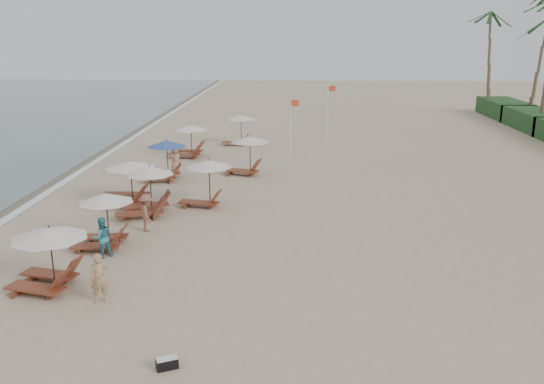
{
  "coord_description": "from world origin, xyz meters",
  "views": [
    {
      "loc": [
        1.67,
        -19.84,
        8.04
      ],
      "look_at": [
        0.63,
        4.12,
        1.3
      ],
      "focal_mm": 37.69,
      "sensor_mm": 36.0,
      "label": 1
    }
  ],
  "objects_px": {
    "lounger_station_1": "(102,220)",
    "lounger_station_2": "(145,193)",
    "lounger_station_0": "(46,256)",
    "lounger_station_4": "(164,160)",
    "inland_station_1": "(245,153)",
    "beachgoer_mid_a": "(102,237)",
    "inland_station_2": "(238,126)",
    "flag_pole_near": "(291,125)",
    "beachgoer_mid_b": "(146,213)",
    "inland_station_0": "(205,178)",
    "duffel_bag": "(167,363)",
    "lounger_station_3": "(126,183)",
    "beachgoer_near": "(100,278)",
    "beachgoer_far_b": "(175,160)",
    "lounger_station_5": "(187,141)"
  },
  "relations": [
    {
      "from": "lounger_station_2",
      "to": "flag_pole_near",
      "type": "xyz_separation_m",
      "value": [
        6.43,
        12.23,
        1.22
      ]
    },
    {
      "from": "lounger_station_3",
      "to": "inland_station_1",
      "type": "height_order",
      "value": "inland_station_1"
    },
    {
      "from": "lounger_station_0",
      "to": "lounger_station_4",
      "type": "distance_m",
      "value": 14.1
    },
    {
      "from": "lounger_station_1",
      "to": "inland_station_2",
      "type": "height_order",
      "value": "inland_station_2"
    },
    {
      "from": "lounger_station_1",
      "to": "lounger_station_3",
      "type": "bearing_deg",
      "value": 97.7
    },
    {
      "from": "lounger_station_0",
      "to": "duffel_bag",
      "type": "xyz_separation_m",
      "value": [
        4.86,
        -4.39,
        -0.97
      ]
    },
    {
      "from": "lounger_station_0",
      "to": "beachgoer_mid_a",
      "type": "distance_m",
      "value": 2.88
    },
    {
      "from": "flag_pole_near",
      "to": "inland_station_2",
      "type": "bearing_deg",
      "value": 130.18
    },
    {
      "from": "lounger_station_1",
      "to": "duffel_bag",
      "type": "distance_m",
      "value": 9.22
    },
    {
      "from": "beachgoer_mid_b",
      "to": "duffel_bag",
      "type": "relative_size",
      "value": 2.68
    },
    {
      "from": "beachgoer_mid_a",
      "to": "duffel_bag",
      "type": "distance_m",
      "value": 8.17
    },
    {
      "from": "lounger_station_1",
      "to": "inland_station_2",
      "type": "bearing_deg",
      "value": 81.43
    },
    {
      "from": "lounger_station_5",
      "to": "beachgoer_mid_b",
      "type": "xyz_separation_m",
      "value": [
        1.05,
        -14.81,
        -0.23
      ]
    },
    {
      "from": "lounger_station_0",
      "to": "beachgoer_mid_b",
      "type": "relative_size",
      "value": 1.68
    },
    {
      "from": "inland_station_0",
      "to": "lounger_station_1",
      "type": "bearing_deg",
      "value": -119.27
    },
    {
      "from": "lounger_station_0",
      "to": "lounger_station_2",
      "type": "height_order",
      "value": "lounger_station_2"
    },
    {
      "from": "beachgoer_near",
      "to": "beachgoer_far_b",
      "type": "distance_m",
      "value": 16.6
    },
    {
      "from": "lounger_station_4",
      "to": "flag_pole_near",
      "type": "bearing_deg",
      "value": 40.24
    },
    {
      "from": "lounger_station_3",
      "to": "lounger_station_5",
      "type": "relative_size",
      "value": 1.03
    },
    {
      "from": "inland_station_2",
      "to": "duffel_bag",
      "type": "height_order",
      "value": "inland_station_2"
    },
    {
      "from": "inland_station_0",
      "to": "beachgoer_mid_a",
      "type": "bearing_deg",
      "value": -113.24
    },
    {
      "from": "lounger_station_2",
      "to": "inland_station_2",
      "type": "bearing_deg",
      "value": 81.37
    },
    {
      "from": "lounger_station_2",
      "to": "lounger_station_3",
      "type": "height_order",
      "value": "lounger_station_2"
    },
    {
      "from": "lounger_station_0",
      "to": "flag_pole_near",
      "type": "height_order",
      "value": "flag_pole_near"
    },
    {
      "from": "inland_station_1",
      "to": "beachgoer_mid_a",
      "type": "bearing_deg",
      "value": -107.86
    },
    {
      "from": "lounger_station_0",
      "to": "lounger_station_2",
      "type": "distance_m",
      "value": 7.88
    },
    {
      "from": "lounger_station_5",
      "to": "beachgoer_far_b",
      "type": "relative_size",
      "value": 1.67
    },
    {
      "from": "lounger_station_5",
      "to": "inland_station_1",
      "type": "height_order",
      "value": "inland_station_1"
    },
    {
      "from": "lounger_station_1",
      "to": "lounger_station_2",
      "type": "relative_size",
      "value": 0.9
    },
    {
      "from": "beachgoer_near",
      "to": "duffel_bag",
      "type": "distance_m",
      "value": 4.55
    },
    {
      "from": "lounger_station_2",
      "to": "beachgoer_mid_b",
      "type": "distance_m",
      "value": 2.27
    },
    {
      "from": "inland_station_2",
      "to": "beachgoer_near",
      "type": "distance_m",
      "value": 25.56
    },
    {
      "from": "inland_station_0",
      "to": "beachgoer_near",
      "type": "height_order",
      "value": "inland_station_0"
    },
    {
      "from": "beachgoer_mid_a",
      "to": "lounger_station_1",
      "type": "bearing_deg",
      "value": -110.5
    },
    {
      "from": "inland_station_2",
      "to": "beachgoer_mid_b",
      "type": "xyz_separation_m",
      "value": [
        -1.94,
        -18.98,
        -0.62
      ]
    },
    {
      "from": "inland_station_2",
      "to": "beachgoer_mid_a",
      "type": "height_order",
      "value": "inland_station_2"
    },
    {
      "from": "inland_station_1",
      "to": "flag_pole_near",
      "type": "xyz_separation_m",
      "value": [
        2.57,
        4.38,
        0.96
      ]
    },
    {
      "from": "inland_station_1",
      "to": "flag_pole_near",
      "type": "distance_m",
      "value": 5.17
    },
    {
      "from": "lounger_station_1",
      "to": "inland_station_1",
      "type": "bearing_deg",
      "value": 69.5
    },
    {
      "from": "lounger_station_4",
      "to": "inland_station_2",
      "type": "relative_size",
      "value": 0.97
    },
    {
      "from": "flag_pole_near",
      "to": "lounger_station_2",
      "type": "bearing_deg",
      "value": -117.74
    },
    {
      "from": "lounger_station_0",
      "to": "beachgoer_far_b",
      "type": "bearing_deg",
      "value": 86.72
    },
    {
      "from": "lounger_station_2",
      "to": "lounger_station_3",
      "type": "xyz_separation_m",
      "value": [
        -1.38,
        1.77,
        0.0
      ]
    },
    {
      "from": "inland_station_0",
      "to": "beachgoer_mid_a",
      "type": "relative_size",
      "value": 1.72
    },
    {
      "from": "inland_station_2",
      "to": "inland_station_0",
      "type": "bearing_deg",
      "value": -90.18
    },
    {
      "from": "lounger_station_0",
      "to": "lounger_station_5",
      "type": "bearing_deg",
      "value": 87.91
    },
    {
      "from": "inland_station_2",
      "to": "lounger_station_1",
      "type": "bearing_deg",
      "value": -98.57
    },
    {
      "from": "lounger_station_1",
      "to": "lounger_station_0",
      "type": "bearing_deg",
      "value": -99.06
    },
    {
      "from": "lounger_station_4",
      "to": "beachgoer_mid_b",
      "type": "bearing_deg",
      "value": -82.02
    },
    {
      "from": "lounger_station_3",
      "to": "inland_station_0",
      "type": "distance_m",
      "value": 3.92
    }
  ]
}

